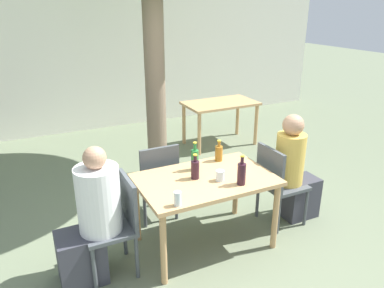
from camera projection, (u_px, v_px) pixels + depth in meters
The scene contains 15 objects.
ground_plane at pixel (205, 243), 3.91m from camera, with size 30.00×30.00×0.00m, color #667056.
cafe_building_wall at pixel (98, 56), 7.03m from camera, with size 10.00×0.08×2.80m.
dining_table_front at pixel (205, 186), 3.68m from camera, with size 1.32×0.85×0.76m.
dining_table_back at pixel (220, 108), 6.40m from camera, with size 1.23×0.71×0.76m.
patio_chair_0 at pixel (117, 220), 3.36m from camera, with size 0.44×0.44×0.93m.
patio_chair_1 at pixel (277, 180), 4.09m from camera, with size 0.44×0.44×0.93m.
patio_chair_2 at pixel (157, 177), 4.17m from camera, with size 0.44×0.44×0.93m.
person_seated_0 at pixel (91, 222), 3.25m from camera, with size 0.59×0.38×1.26m.
person_seated_1 at pixel (294, 173), 4.17m from camera, with size 0.56×0.32×1.26m.
amber_bottle_0 at pixel (219, 153), 4.01m from camera, with size 0.08×0.08×0.23m.
wine_bottle_1 at pixel (242, 173), 3.48m from camera, with size 0.08×0.08×0.29m.
wine_bottle_2 at pixel (195, 169), 3.60m from camera, with size 0.08×0.08×0.25m.
green_bottle_3 at pixel (195, 159), 3.78m from camera, with size 0.08×0.08×0.30m.
drinking_glass_0 at pixel (220, 176), 3.57m from camera, with size 0.08×0.08×0.10m.
drinking_glass_1 at pixel (178, 199), 3.13m from camera, with size 0.06×0.06×0.13m.
Camera 1 is at (-1.56, -2.89, 2.37)m, focal length 35.00 mm.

